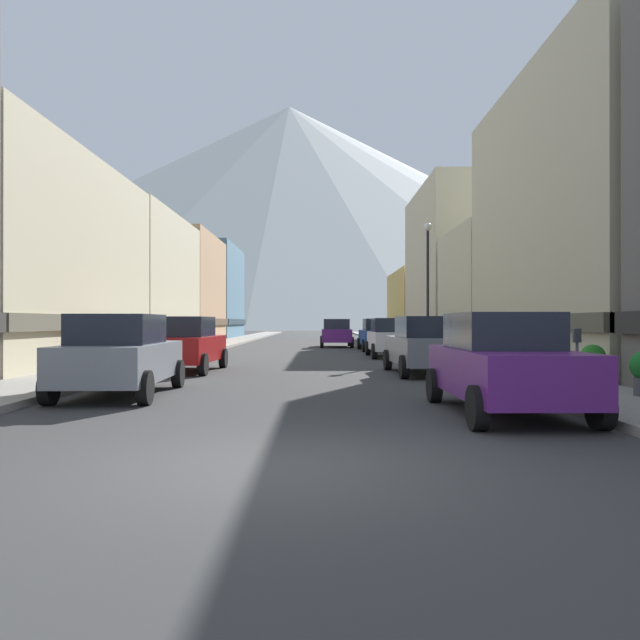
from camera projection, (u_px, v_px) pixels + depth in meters
ground_plane at (271, 467)px, 6.99m from camera, size 400.00×400.00×0.00m
sidewalk_left at (220, 345)px, 42.01m from camera, size 2.50×100.00×0.15m
sidewalk_right at (406, 345)px, 41.98m from camera, size 2.50×100.00×0.15m
storefront_left_2 at (98, 285)px, 36.00m from camera, size 9.78×12.25×7.70m
storefront_left_3 at (171, 291)px, 48.10m from camera, size 7.29×11.63×8.21m
storefront_left_4 at (200, 294)px, 60.69m from camera, size 7.57×12.55×8.89m
storefront_right_1 at (616, 225)px, 21.83m from camera, size 6.92×13.62×10.27m
storefront_right_2 at (547, 293)px, 32.90m from camera, size 10.04×8.28×6.46m
storefront_right_3 at (463, 270)px, 44.35m from camera, size 6.38×13.51×10.92m
storefront_right_4 at (432, 307)px, 58.29m from camera, size 6.97×13.40×6.25m
car_left_0 at (122, 355)px, 13.73m from camera, size 2.18×4.46×1.78m
car_left_1 at (187, 344)px, 20.35m from camera, size 2.18×4.45×1.78m
car_right_0 at (505, 363)px, 11.04m from camera, size 2.11×4.42×1.78m
car_right_1 at (427, 345)px, 19.33m from camera, size 2.19×4.46×1.78m
car_right_2 at (392, 337)px, 28.66m from camera, size 2.09×4.41×1.78m
car_right_3 at (380, 335)px, 34.85m from camera, size 2.12×4.43×1.78m
car_driving_0 at (338, 333)px, 40.06m from camera, size 2.06×4.40×1.78m
parking_meter_near at (579, 352)px, 12.66m from camera, size 0.14×0.10×1.33m
potted_plant_0 at (595, 363)px, 14.79m from camera, size 0.58×0.58×0.93m
potted_plant_2 at (86, 350)px, 20.16m from camera, size 0.74×0.74×1.01m
pedestrian_0 at (453, 338)px, 27.19m from camera, size 0.36×0.36×1.62m
pedestrian_2 at (473, 339)px, 23.59m from camera, size 0.36×0.36×1.72m
streetlamp_right at (429, 268)px, 27.87m from camera, size 0.36×0.36×5.86m
mountain_backdrop at (291, 216)px, 267.13m from camera, size 315.51×315.51×93.07m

